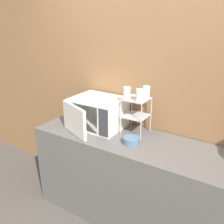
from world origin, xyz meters
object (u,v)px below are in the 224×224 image
(glass_front_left, at_px, (127,93))
(glass_front_right, at_px, (140,95))
(dish_rack, at_px, (136,109))
(bowl, at_px, (131,140))
(microwave, at_px, (97,113))
(glass_back_right, at_px, (146,92))

(glass_front_left, bearing_deg, glass_front_right, -1.48)
(glass_front_right, bearing_deg, dish_rack, 132.31)
(glass_front_right, relative_size, bowl, 0.78)
(dish_rack, distance_m, glass_front_right, 0.18)
(microwave, bearing_deg, glass_front_right, 1.58)
(dish_rack, relative_size, bowl, 2.41)
(glass_front_left, height_order, glass_front_right, same)
(glass_front_left, xyz_separation_m, glass_back_right, (0.14, 0.13, 0.00))
(dish_rack, height_order, glass_front_left, glass_front_left)
(glass_front_right, xyz_separation_m, bowl, (0.01, -0.16, -0.38))
(dish_rack, xyz_separation_m, glass_front_right, (0.06, -0.07, 0.16))
(microwave, distance_m, glass_front_left, 0.42)
(glass_front_left, distance_m, bowl, 0.44)
(microwave, bearing_deg, glass_back_right, 17.10)
(bowl, bearing_deg, glass_back_right, 90.85)
(dish_rack, xyz_separation_m, bowl, (0.07, -0.23, -0.22))
(microwave, relative_size, glass_back_right, 5.09)
(microwave, height_order, glass_back_right, glass_back_right)
(glass_front_right, height_order, bowl, glass_front_right)
(dish_rack, distance_m, bowl, 0.33)
(microwave, height_order, dish_rack, dish_rack)
(glass_back_right, relative_size, bowl, 0.78)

